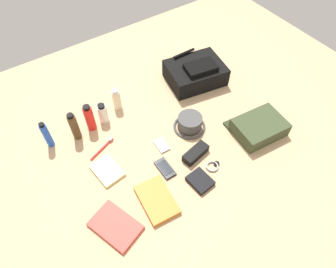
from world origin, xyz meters
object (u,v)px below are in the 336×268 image
Objects in this scene: backpack at (196,73)px; cell_phone at (165,168)px; deodorant_spray at (47,135)px; wristwatch at (213,166)px; sunscreen_spray at (90,118)px; toiletry_pouch at (259,127)px; cologne_bottle at (74,127)px; bucket_hat at (189,123)px; sunglasses_case at (196,153)px; lotion_bottle at (117,99)px; wallet at (200,181)px; media_player at (162,145)px; toothbrush at (103,147)px; toothpaste_tube at (103,113)px; travel_guidebook at (157,200)px; paperback_novel at (116,226)px; notepad at (108,171)px.

backpack reaches higher than cell_phone.
deodorant_spray is 2.30× the size of wristwatch.
sunscreen_spray is 2.30× the size of wristwatch.
cologne_bottle reaches higher than toiletry_pouch.
toiletry_pouch is 1.64× the size of sunscreen_spray.
backpack is 0.37m from bucket_hat.
sunglasses_case is (-0.36, 0.06, -0.02)m from toiletry_pouch.
sunglasses_case is (-0.03, 0.10, 0.01)m from wristwatch.
lotion_bottle is 0.64m from wallet.
toothbrush is (-0.25, 0.15, 0.00)m from media_player.
bucket_hat is 1.04× the size of sunscreen_spray.
backpack reaches higher than bucket_hat.
toothpaste_tube is 0.36m from media_player.
bucket_hat is 0.46m from toothpaste_tube.
wristwatch is (-0.05, -0.26, -0.03)m from bucket_hat.
toothbrush is at bearing 129.06° from sunglasses_case.
sunglasses_case is (0.35, -0.29, 0.01)m from toothbrush.
deodorant_spray is at bearing 178.47° from backpack.
toothbrush is (-0.19, -0.21, -0.06)m from lotion_bottle.
toiletry_pouch reaches higher than travel_guidebook.
bucket_hat is 0.19m from sunglasses_case.
toothpaste_tube is 0.78× the size of toothbrush.
media_player is 0.56× the size of toothbrush.
toothpaste_tube is (0.30, -0.01, -0.02)m from deodorant_spray.
sunscreen_spray is 1.06× the size of toothbrush.
bucket_hat is at bearing -33.38° from sunscreen_spray.
sunscreen_spray is at bearing 146.62° from bucket_hat.
wristwatch is 0.10m from sunglasses_case.
cell_phone is at bearing 162.15° from sunglasses_case.
bucket_hat is at bearing -53.87° from lotion_bottle.
deodorant_spray reaches higher than paperback_novel.
wristwatch is 0.47× the size of notepad.
deodorant_spray is (-0.92, 0.52, 0.04)m from toiletry_pouch.
bucket_hat is 1.42× the size of toothpaste_tube.
deodorant_spray is 0.30m from toothpaste_tube.
bucket_hat is 1.29× the size of lotion_bottle.
media_player is at bearing 156.60° from toiletry_pouch.
toothbrush is (0.14, 0.39, -0.00)m from paperback_novel.
media_player is 0.27m from wristwatch.
toothpaste_tube is at bearing 140.39° from bucket_hat.
wallet is at bearing -56.32° from toothbrush.
lotion_bottle is at bearing 48.29° from notepad.
deodorant_spray reaches higher than wristwatch.
cologne_bottle is 2.40× the size of wristwatch.
notepad is at bearing -114.02° from toothpaste_tube.
notepad is at bearing -61.86° from deodorant_spray.
travel_guidebook is 1.41× the size of toothbrush.
backpack is 2.12× the size of bucket_hat.
sunscreen_spray reaches higher than backpack.
sunscreen_spray reaches higher than paperback_novel.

